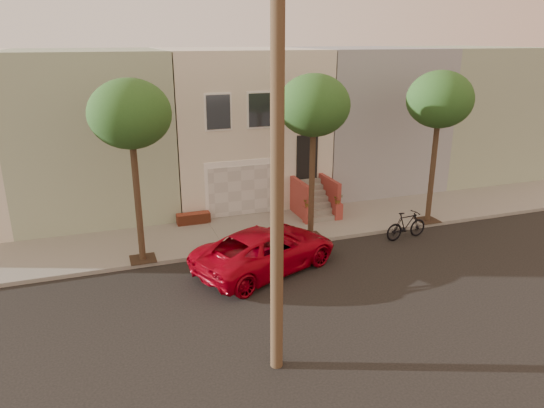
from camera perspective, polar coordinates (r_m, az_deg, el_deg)
name	(u,v)px	position (r m, az deg, el deg)	size (l,w,h in m)	color
ground	(330,287)	(16.40, 6.67, -9.45)	(90.00, 90.00, 0.00)	black
sidewalk	(274,228)	(20.86, 0.28, -2.81)	(40.00, 3.70, 0.15)	gray
house_row	(235,122)	(25.33, -4.21, 9.34)	(33.10, 11.70, 7.00)	beige
tree_left	(130,115)	(17.05, -15.90, 9.73)	(2.70, 2.57, 6.30)	#2D2116
tree_mid	(314,106)	(18.62, 4.80, 11.04)	(2.70, 2.57, 6.30)	#2D2116
tree_right	(440,100)	(21.45, 18.61, 11.14)	(2.70, 2.57, 6.30)	#2D2116
pickup_truck	(266,249)	(17.22, -0.65, -5.20)	(2.44, 5.29, 1.47)	#A40214
motorcycle	(406,225)	(20.53, 15.09, -2.35)	(0.54, 1.90, 1.14)	black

